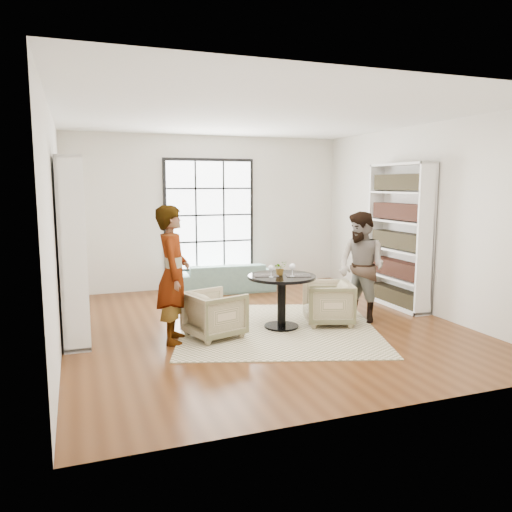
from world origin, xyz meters
name	(u,v)px	position (x,y,z in m)	size (l,w,h in m)	color
ground	(262,325)	(0.00, 0.00, 0.00)	(6.00, 6.00, 0.00)	#572F14
room_shell	(250,237)	(0.00, 0.54, 1.26)	(6.00, 6.01, 6.00)	silver
rug	(278,328)	(0.16, -0.25, 0.01)	(2.75, 2.75, 0.01)	#C6B695
pedestal_table	(282,290)	(0.21, -0.24, 0.56)	(0.97, 0.97, 0.77)	black
sofa	(225,277)	(0.16, 2.45, 0.27)	(1.87, 0.73, 0.55)	slate
armchair_left	(215,314)	(-0.80, -0.33, 0.32)	(0.68, 0.70, 0.63)	tan
armchair_right	(328,303)	(0.94, -0.28, 0.32)	(0.68, 0.70, 0.64)	tan
person_left	(173,275)	(-1.35, -0.33, 0.90)	(0.65, 0.43, 1.79)	gray
person_right	(361,267)	(1.49, -0.28, 0.83)	(0.80, 0.63, 1.65)	gray
placemat_left	(266,275)	(0.01, -0.16, 0.77)	(0.34, 0.26, 0.01)	#282523
placemat_right	(298,275)	(0.43, -0.32, 0.77)	(0.34, 0.26, 0.01)	#282523
cutlery_left	(266,275)	(0.01, -0.16, 0.78)	(0.14, 0.22, 0.01)	silver
cutlery_right	(298,275)	(0.43, -0.32, 0.78)	(0.14, 0.22, 0.01)	silver
wine_glass_left	(271,268)	(0.02, -0.31, 0.89)	(0.08, 0.08, 0.17)	silver
wine_glass_right	(292,267)	(0.31, -0.38, 0.91)	(0.09, 0.09, 0.19)	silver
flower_centerpiece	(280,268)	(0.20, -0.20, 0.87)	(0.18, 0.16, 0.20)	gray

